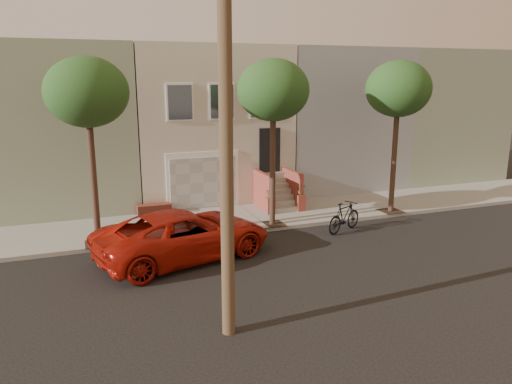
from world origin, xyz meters
name	(u,v)px	position (x,y,z in m)	size (l,w,h in m)	color
ground	(290,266)	(0.00, 0.00, 0.00)	(90.00, 90.00, 0.00)	black
sidewalk	(236,219)	(0.00, 5.35, 0.07)	(40.00, 3.70, 0.15)	#98968B
house_row	(200,120)	(0.00, 11.19, 3.64)	(33.10, 11.70, 7.00)	beige
tree_left	(87,93)	(-5.50, 3.90, 5.26)	(2.70, 2.57, 6.30)	#2D2116
tree_mid	(273,91)	(1.00, 3.90, 5.26)	(2.70, 2.57, 6.30)	#2D2116
tree_right	(398,90)	(6.50, 3.90, 5.26)	(2.70, 2.57, 6.30)	#2D2116
pickup_truck	(184,235)	(-2.92, 1.87, 0.80)	(2.66, 5.76, 1.60)	#AC180B
motorcycle	(344,217)	(3.39, 2.51, 0.59)	(0.55, 1.95, 1.17)	black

